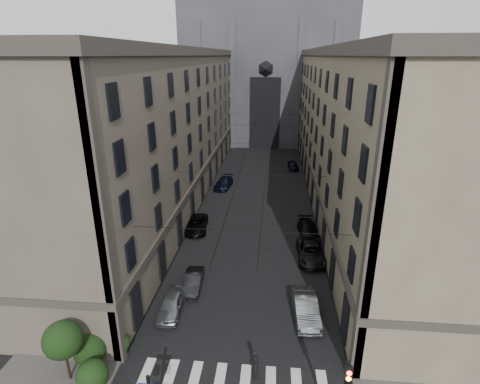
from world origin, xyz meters
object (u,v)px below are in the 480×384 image
(car_left_midfar, at_px, (196,224))
(car_left_near, at_px, (171,304))
(car_right_far, at_px, (293,165))
(car_right_midnear, at_px, (311,252))
(car_left_far, at_px, (224,183))
(car_left_midnear, at_px, (193,281))
(car_right_near, at_px, (306,308))
(gothic_tower, at_px, (267,56))
(pedestrian, at_px, (256,364))
(car_right_midfar, at_px, (308,230))

(car_left_midfar, bearing_deg, car_left_near, -91.70)
(car_left_midfar, xyz_separation_m, car_right_far, (11.47, 24.38, -0.04))
(car_right_midnear, distance_m, car_right_far, 29.49)
(car_left_far, height_order, car_right_midnear, car_right_midnear)
(car_left_midnear, distance_m, car_right_near, 9.30)
(gothic_tower, bearing_deg, car_left_midfar, -97.03)
(car_left_midfar, distance_m, car_right_midnear, 12.96)
(car_left_midnear, relative_size, car_right_far, 1.01)
(car_left_near, bearing_deg, car_right_near, -0.12)
(car_left_midnear, xyz_separation_m, pedestrian, (5.56, -8.56, 0.35))
(pedestrian, bearing_deg, car_right_midnear, -28.20)
(car_left_midfar, xyz_separation_m, car_right_midnear, (11.91, -5.11, 0.04))
(car_right_near, bearing_deg, pedestrian, -124.10)
(gothic_tower, distance_m, car_left_far, 40.06)
(car_right_far, distance_m, pedestrian, 43.86)
(car_right_far, bearing_deg, car_left_near, -111.48)
(pedestrian, bearing_deg, car_left_far, -0.15)
(car_left_midnear, relative_size, car_right_near, 0.83)
(car_left_midfar, bearing_deg, gothic_tower, 77.24)
(car_left_midfar, distance_m, car_right_near, 17.31)
(gothic_tower, height_order, car_right_midfar, gothic_tower)
(car_right_midnear, bearing_deg, car_left_midnear, -151.24)
(car_right_far, bearing_deg, car_left_midnear, -111.31)
(gothic_tower, xyz_separation_m, pedestrian, (1.34, -69.26, -16.80))
(car_left_near, distance_m, car_left_midnear, 3.28)
(car_right_midnear, bearing_deg, pedestrian, -107.97)
(car_right_near, bearing_deg, car_right_midnear, 78.30)
(gothic_tower, distance_m, car_right_far, 31.24)
(car_left_near, bearing_deg, car_right_midfar, 48.57)
(car_left_near, bearing_deg, pedestrian, -42.01)
(car_right_near, height_order, car_right_far, car_right_near)
(car_left_midnear, height_order, pedestrian, pedestrian)
(car_left_near, relative_size, car_left_midnear, 1.04)
(car_left_near, xyz_separation_m, car_right_near, (9.84, 0.37, 0.08))
(car_right_near, xyz_separation_m, pedestrian, (-3.32, -5.79, 0.22))
(car_left_far, bearing_deg, car_right_far, 52.94)
(gothic_tower, relative_size, car_left_midfar, 11.51)
(gothic_tower, height_order, car_left_midfar, gothic_tower)
(car_left_near, distance_m, car_right_near, 9.85)
(car_right_far, bearing_deg, car_left_far, -141.19)
(car_left_far, bearing_deg, car_left_midnear, -80.15)
(car_right_midnear, relative_size, car_right_midfar, 1.11)
(car_left_midfar, height_order, car_right_near, car_right_near)
(car_right_far, bearing_deg, gothic_tower, 95.58)
(car_right_near, distance_m, pedestrian, 6.68)
(car_right_midnear, bearing_deg, gothic_tower, 95.25)
(gothic_tower, bearing_deg, car_right_midfar, -83.28)
(car_left_far, bearing_deg, car_left_near, -82.35)
(car_left_midfar, bearing_deg, pedestrian, -74.49)
(car_right_midfar, height_order, pedestrian, pedestrian)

